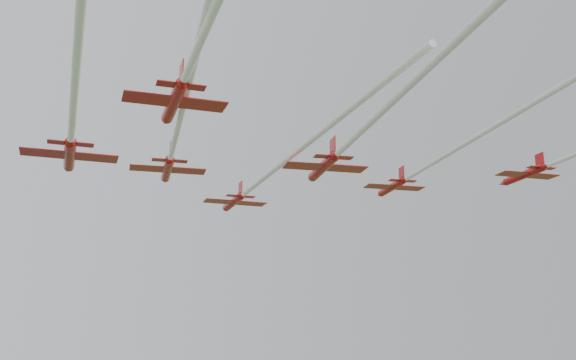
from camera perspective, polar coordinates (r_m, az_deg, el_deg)
jet_lead at (r=83.29m, az=-2.14°, el=0.20°), size 19.68×61.05×2.82m
jet_row2_left at (r=67.68m, az=-9.86°, el=4.18°), size 24.06×57.76×2.80m
jet_row2_right at (r=79.19m, az=12.37°, el=1.27°), size 19.77×46.10×2.45m
jet_row3_left at (r=57.15m, az=-18.58°, el=5.54°), size 17.85×54.33×2.84m
jet_row3_mid at (r=62.33m, az=6.03°, el=3.89°), size 21.75×49.02×2.81m
jet_row4_left at (r=50.65m, az=-8.66°, el=10.12°), size 15.08×42.03×2.72m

